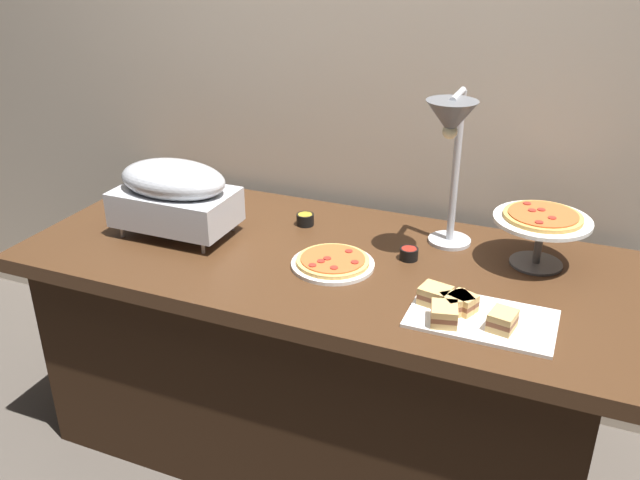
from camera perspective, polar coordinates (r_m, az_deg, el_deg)
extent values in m
plane|color=#4C443D|center=(2.58, -0.08, -16.48)|extent=(8.00, 8.00, 0.00)
cube|color=#B7A893|center=(2.45, 4.55, 13.02)|extent=(4.40, 0.04, 2.40)
cube|color=#422816|center=(2.16, -0.09, -1.78)|extent=(1.90, 0.84, 0.05)
cube|color=black|center=(2.36, -0.08, -10.03)|extent=(1.75, 0.74, 0.71)
cylinder|color=#B7BABF|center=(2.35, -16.47, 0.70)|extent=(0.01, 0.01, 0.04)
cylinder|color=#B7BABF|center=(2.18, -9.91, -0.61)|extent=(0.01, 0.01, 0.04)
cylinder|color=#B7BABF|center=(2.49, -13.81, 2.40)|extent=(0.01, 0.01, 0.04)
cylinder|color=#B7BABF|center=(2.32, -7.45, 1.28)|extent=(0.01, 0.01, 0.04)
cube|color=#B7BABF|center=(2.30, -12.16, 2.77)|extent=(0.40, 0.24, 0.12)
ellipsoid|color=#B7BABF|center=(2.26, -12.39, 5.05)|extent=(0.38, 0.23, 0.12)
cylinder|color=#B7BABF|center=(2.26, 10.93, -0.04)|extent=(0.14, 0.14, 0.01)
cylinder|color=#B7BABF|center=(2.17, 11.47, 6.01)|extent=(0.02, 0.02, 0.49)
cylinder|color=#B7BABF|center=(2.03, 11.64, 11.97)|extent=(0.02, 0.14, 0.02)
cone|color=#595B60|center=(1.98, 11.07, 10.14)|extent=(0.15, 0.15, 0.10)
sphere|color=#F9EAB2|center=(1.99, 10.98, 9.03)|extent=(0.04, 0.04, 0.04)
cylinder|color=white|center=(2.07, 1.09, -2.08)|extent=(0.26, 0.26, 0.01)
cylinder|color=#DBA856|center=(2.06, 1.10, -1.79)|extent=(0.23, 0.23, 0.01)
cylinder|color=#C65628|center=(2.06, 1.10, -1.59)|extent=(0.20, 0.20, 0.00)
cylinder|color=maroon|center=(2.10, 2.48, -0.95)|extent=(0.02, 0.02, 0.00)
cylinder|color=maroon|center=(2.04, 0.09, -1.81)|extent=(0.02, 0.02, 0.00)
cylinder|color=maroon|center=(2.01, -0.64, -2.16)|extent=(0.02, 0.02, 0.00)
cylinder|color=maroon|center=(2.05, 0.62, -1.57)|extent=(0.02, 0.02, 0.00)
cylinder|color=maroon|center=(2.00, 1.20, -2.37)|extent=(0.02, 0.02, 0.00)
cylinder|color=maroon|center=(2.03, 2.97, -1.89)|extent=(0.02, 0.02, 0.00)
cylinder|color=#595B60|center=(2.16, 18.09, -0.28)|extent=(0.02, 0.02, 0.14)
cylinder|color=#595B60|center=(2.19, 17.86, -1.89)|extent=(0.16, 0.16, 0.01)
cylinder|color=white|center=(2.13, 18.37, 1.62)|extent=(0.29, 0.29, 0.01)
cylinder|color=gold|center=(2.12, 18.42, 1.92)|extent=(0.23, 0.23, 0.01)
cylinder|color=#C65628|center=(2.12, 18.45, 2.12)|extent=(0.21, 0.21, 0.00)
cylinder|color=maroon|center=(2.05, 18.13, 1.44)|extent=(0.02, 0.02, 0.00)
cylinder|color=maroon|center=(2.14, 18.29, 2.46)|extent=(0.02, 0.02, 0.00)
cylinder|color=maroon|center=(2.13, 17.57, 2.42)|extent=(0.02, 0.02, 0.00)
cylinder|color=maroon|center=(2.17, 17.19, 2.98)|extent=(0.02, 0.02, 0.00)
cylinder|color=maroon|center=(2.09, 19.12, 1.79)|extent=(0.02, 0.02, 0.00)
cube|color=white|center=(1.85, 13.58, -6.51)|extent=(0.38, 0.23, 0.01)
cube|color=tan|center=(1.88, 9.73, -5.08)|extent=(0.09, 0.08, 0.02)
cube|color=brown|center=(1.87, 9.76, -4.66)|extent=(0.09, 0.08, 0.01)
cube|color=tan|center=(1.86, 9.80, -4.23)|extent=(0.09, 0.08, 0.02)
cube|color=tan|center=(1.86, 11.99, -5.69)|extent=(0.08, 0.08, 0.02)
cube|color=brown|center=(1.85, 12.03, -5.26)|extent=(0.08, 0.08, 0.01)
cube|color=tan|center=(1.84, 12.07, -4.83)|extent=(0.08, 0.08, 0.02)
cube|color=tan|center=(1.80, 10.46, -6.66)|extent=(0.08, 0.09, 0.02)
cube|color=brown|center=(1.79, 10.50, -6.22)|extent=(0.08, 0.09, 0.01)
cube|color=tan|center=(1.78, 10.54, -5.78)|extent=(0.08, 0.09, 0.02)
cube|color=tan|center=(1.81, 15.18, -7.04)|extent=(0.07, 0.08, 0.02)
cube|color=brown|center=(1.80, 15.24, -6.61)|extent=(0.07, 0.08, 0.01)
cube|color=tan|center=(1.79, 15.30, -6.18)|extent=(0.07, 0.08, 0.02)
cube|color=tan|center=(1.85, 11.50, -5.74)|extent=(0.10, 0.10, 0.02)
cube|color=brown|center=(1.84, 11.54, -5.32)|extent=(0.10, 0.10, 0.01)
cube|color=tan|center=(1.84, 11.58, -4.89)|extent=(0.10, 0.10, 0.02)
cylinder|color=black|center=(2.35, -1.27, 1.75)|extent=(0.06, 0.06, 0.04)
cylinder|color=gold|center=(2.34, -1.27, 2.14)|extent=(0.05, 0.05, 0.01)
cylinder|color=black|center=(2.12, 7.56, -1.17)|extent=(0.06, 0.06, 0.04)
cylinder|color=maroon|center=(2.12, 7.59, -0.79)|extent=(0.05, 0.05, 0.01)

